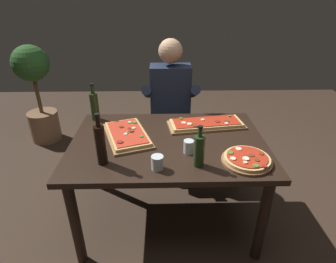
{
  "coord_description": "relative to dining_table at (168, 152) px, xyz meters",
  "views": [
    {
      "loc": [
        -0.04,
        -1.73,
        1.72
      ],
      "look_at": [
        0.0,
        0.05,
        0.79
      ],
      "focal_mm": 29.45,
      "sensor_mm": 36.0,
      "label": 1
    }
  ],
  "objects": [
    {
      "name": "ground_plane",
      "position": [
        0.0,
        0.0,
        -0.64
      ],
      "size": [
        6.4,
        6.4,
        0.0
      ],
      "primitive_type": "plane",
      "color": "#38281E"
    },
    {
      "name": "dining_table",
      "position": [
        0.0,
        0.0,
        0.0
      ],
      "size": [
        1.4,
        0.96,
        0.74
      ],
      "color": "black",
      "rests_on": "ground_plane"
    },
    {
      "name": "pizza_rectangular_front",
      "position": [
        0.31,
        0.23,
        0.12
      ],
      "size": [
        0.63,
        0.31,
        0.05
      ],
      "color": "olive",
      "rests_on": "dining_table"
    },
    {
      "name": "pizza_rectangular_left",
      "position": [
        -0.3,
        0.07,
        0.12
      ],
      "size": [
        0.43,
        0.55,
        0.05
      ],
      "color": "olive",
      "rests_on": "dining_table"
    },
    {
      "name": "pizza_round_far",
      "position": [
        0.49,
        -0.28,
        0.12
      ],
      "size": [
        0.32,
        0.32,
        0.05
      ],
      "color": "brown",
      "rests_on": "dining_table"
    },
    {
      "name": "wine_bottle_dark",
      "position": [
        -0.42,
        -0.27,
        0.23
      ],
      "size": [
        0.07,
        0.07,
        0.34
      ],
      "color": "black",
      "rests_on": "dining_table"
    },
    {
      "name": "oil_bottle_amber",
      "position": [
        -0.6,
        0.38,
        0.22
      ],
      "size": [
        0.07,
        0.07,
        0.31
      ],
      "color": "#233819",
      "rests_on": "dining_table"
    },
    {
      "name": "vinegar_bottle_green",
      "position": [
        0.18,
        -0.31,
        0.2
      ],
      "size": [
        0.07,
        0.07,
        0.27
      ],
      "color": "#233819",
      "rests_on": "dining_table"
    },
    {
      "name": "tumbler_near_camera",
      "position": [
        0.13,
        -0.16,
        0.14
      ],
      "size": [
        0.07,
        0.07,
        0.09
      ],
      "color": "silver",
      "rests_on": "dining_table"
    },
    {
      "name": "tumbler_far_side",
      "position": [
        -0.07,
        -0.34,
        0.13
      ],
      "size": [
        0.08,
        0.08,
        0.09
      ],
      "color": "silver",
      "rests_on": "dining_table"
    },
    {
      "name": "diner_chair",
      "position": [
        0.04,
        0.86,
        -0.16
      ],
      "size": [
        0.44,
        0.44,
        0.87
      ],
      "color": "black",
      "rests_on": "ground_plane"
    },
    {
      "name": "seated_diner",
      "position": [
        0.04,
        0.74,
        0.1
      ],
      "size": [
        0.53,
        0.41,
        1.33
      ],
      "color": "#23232D",
      "rests_on": "ground_plane"
    },
    {
      "name": "potted_plant_corner",
      "position": [
        -1.52,
        1.4,
        0.0
      ],
      "size": [
        0.41,
        0.41,
        1.17
      ],
      "color": "#846042",
      "rests_on": "ground_plane"
    }
  ]
}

